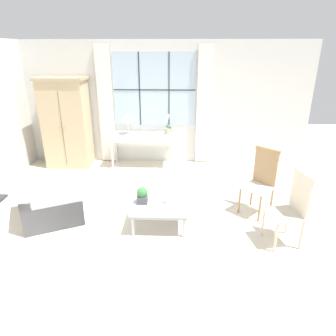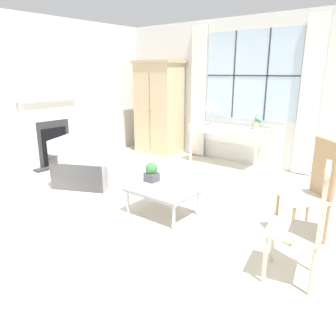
# 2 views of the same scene
# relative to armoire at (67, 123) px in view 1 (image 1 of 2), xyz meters

# --- Properties ---
(ground_plane) EXTENTS (14.00, 14.00, 0.00)m
(ground_plane) POSITION_rel_armoire_xyz_m (2.00, -2.65, -1.02)
(ground_plane) COLOR beige
(wall_back_windowed) EXTENTS (7.20, 0.14, 2.80)m
(wall_back_windowed) POSITION_rel_armoire_xyz_m (2.00, 0.37, 0.38)
(wall_back_windowed) COLOR silver
(wall_back_windowed) RESTS_ON ground_plane
(armoire) EXTENTS (1.07, 0.66, 2.04)m
(armoire) POSITION_rel_armoire_xyz_m (0.00, 0.00, 0.00)
(armoire) COLOR tan
(armoire) RESTS_ON ground_plane
(console_table) EXTENTS (1.50, 0.55, 0.77)m
(console_table) POSITION_rel_armoire_xyz_m (1.76, 0.01, -0.33)
(console_table) COLOR silver
(console_table) RESTS_ON ground_plane
(table_lamp) EXTENTS (0.30, 0.30, 0.48)m
(table_lamp) POSITION_rel_armoire_xyz_m (1.41, 0.00, 0.12)
(table_lamp) COLOR silver
(table_lamp) RESTS_ON console_table
(potted_orchid) EXTENTS (0.17, 0.13, 0.45)m
(potted_orchid) POSITION_rel_armoire_xyz_m (2.31, 0.06, -0.09)
(potted_orchid) COLOR tan
(potted_orchid) RESTS_ON console_table
(armchair_upholstered) EXTENTS (1.18, 1.18, 0.78)m
(armchair_upholstered) POSITION_rel_armoire_xyz_m (0.49, -2.44, -0.75)
(armchair_upholstered) COLOR #B2B2B7
(armchair_upholstered) RESTS_ON ground_plane
(side_chair_wooden) EXTENTS (0.62, 0.62, 1.12)m
(side_chair_wooden) POSITION_rel_armoire_xyz_m (3.96, -2.06, -0.41)
(side_chair_wooden) COLOR beige
(side_chair_wooden) RESTS_ON ground_plane
(accent_chair_wooden) EXTENTS (0.52, 0.52, 1.08)m
(accent_chair_wooden) POSITION_rel_armoire_xyz_m (4.16, -2.95, -0.43)
(accent_chair_wooden) COLOR beige
(accent_chair_wooden) RESTS_ON ground_plane
(coffee_table) EXTENTS (0.86, 0.62, 0.37)m
(coffee_table) POSITION_rel_armoire_xyz_m (2.29, -2.63, -0.70)
(coffee_table) COLOR #BCBCC1
(coffee_table) RESTS_ON ground_plane
(potted_plant_small) EXTENTS (0.17, 0.17, 0.26)m
(potted_plant_small) POSITION_rel_armoire_xyz_m (2.02, -2.53, -0.52)
(potted_plant_small) COLOR #4C4C51
(potted_plant_small) RESTS_ON coffee_table
(pillar_candle) EXTENTS (0.10, 0.10, 0.15)m
(pillar_candle) POSITION_rel_armoire_xyz_m (2.42, -2.54, -0.59)
(pillar_candle) COLOR silver
(pillar_candle) RESTS_ON coffee_table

